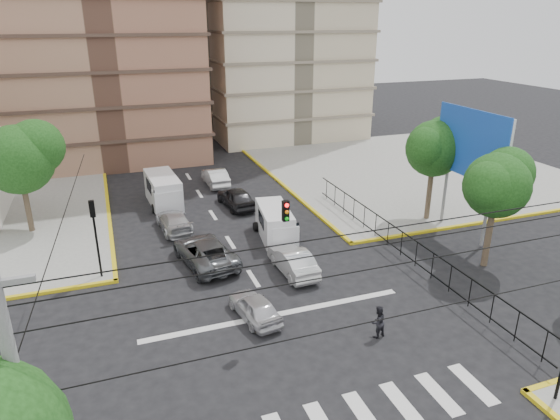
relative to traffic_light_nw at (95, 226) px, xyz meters
name	(u,v)px	position (x,y,z in m)	size (l,w,h in m)	color
ground	(285,328)	(7.80, -7.80, -3.11)	(160.00, 160.00, 0.00)	black
sidewalk_ne	(410,169)	(27.80, 12.20, -3.04)	(26.00, 26.00, 0.15)	gray
stop_line	(276,315)	(7.80, -6.60, -3.11)	(13.00, 0.40, 0.01)	silver
park_fence	(400,257)	(16.80, -3.30, -3.11)	(0.10, 22.50, 1.66)	black
billboard	(472,146)	(22.25, -1.80, 2.89)	(0.36, 6.20, 8.10)	slate
tree_park_a	(498,182)	(20.88, -5.79, 1.90)	(4.41, 3.60, 6.83)	#473828
tree_park_c	(435,146)	(21.89, 1.21, 2.22)	(4.65, 3.80, 7.25)	#473828
tree_tudor	(20,156)	(-4.10, 8.21, 2.11)	(5.39, 4.40, 7.43)	#473828
traffic_light_nw	(95,226)	(0.00, 0.00, 0.00)	(0.28, 0.22, 4.40)	black
traffic_light_hanging	(304,226)	(7.80, -9.84, 2.79)	(18.00, 9.12, 0.92)	black
van_right_lane	(276,225)	(10.71, 1.74, -2.12)	(2.36, 4.72, 2.03)	silver
van_left_lane	(164,192)	(4.79, 10.38, -2.00)	(2.30, 5.21, 2.30)	silver
car_silver_front_left	(255,307)	(6.75, -6.50, -2.50)	(1.45, 3.60, 1.23)	silver
car_white_front_right	(293,261)	(10.10, -2.86, -2.41)	(1.49, 4.28, 1.41)	silver
car_grey_mid_left	(205,252)	(5.72, -0.14, -2.35)	(2.53, 5.48, 1.52)	#575A5F
car_silver_rear_left	(174,221)	(4.77, 5.38, -2.45)	(1.85, 4.56, 1.32)	#BCBDC2
car_darkgrey_mid_right	(236,197)	(9.84, 8.25, -2.35)	(1.80, 4.49, 1.53)	black
car_white_rear_right	(215,177)	(9.56, 13.98, -2.38)	(1.55, 4.45, 1.47)	white
pedestrian_crosswalk	(378,322)	(11.45, -9.78, -2.35)	(0.74, 0.58, 1.53)	black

